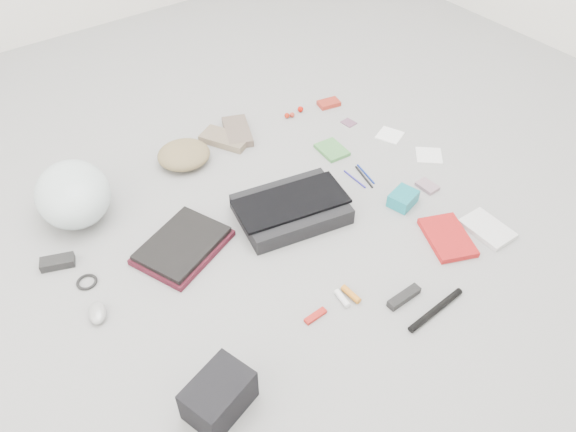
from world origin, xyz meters
TOP-DOWN VIEW (x-y plane):
  - ground_plane at (0.00, 0.00)m, footprint 4.00×4.00m
  - messenger_bag at (0.04, 0.04)m, footprint 0.44×0.35m
  - bag_flap at (0.04, 0.04)m, footprint 0.44×0.27m
  - laptop_sleeve at (-0.37, 0.13)m, footprint 0.38×0.34m
  - laptop at (-0.37, 0.13)m, footprint 0.36×0.31m
  - bike_helmet at (-0.60, 0.52)m, footprint 0.33×0.38m
  - beanie at (-0.12, 0.56)m, footprint 0.27×0.26m
  - mitten_left at (0.09, 0.58)m, footprint 0.19×0.23m
  - mitten_right at (0.16, 0.60)m, footprint 0.18×0.24m
  - power_brick at (-0.76, 0.32)m, footprint 0.12×0.09m
  - cable_coil at (-0.71, 0.18)m, footprint 0.09×0.09m
  - mouse at (-0.73, 0.03)m, footprint 0.08×0.10m
  - camera_bag at (-0.58, -0.47)m, footprint 0.21×0.18m
  - multitool at (-0.18, -0.38)m, footprint 0.08×0.03m
  - toiletry_tube_white at (-0.06, -0.38)m, footprint 0.03×0.07m
  - toiletry_tube_orange at (-0.03, -0.39)m, footprint 0.03×0.08m
  - u_lock at (0.10, -0.50)m, footprint 0.13×0.03m
  - bike_pump at (0.15, -0.60)m, footprint 0.24×0.04m
  - book_red at (0.42, -0.40)m, footprint 0.22×0.25m
  - book_white at (0.58, -0.46)m, footprint 0.12×0.18m
  - notepad at (0.42, 0.25)m, footprint 0.11×0.14m
  - pen_blue at (0.37, 0.05)m, footprint 0.01×0.13m
  - pen_black at (0.41, 0.04)m, footprint 0.04×0.14m
  - pen_navy at (0.43, 0.05)m, footprint 0.03×0.13m
  - accordion_wallet at (0.43, -0.17)m, footprint 0.12×0.11m
  - card_deck at (0.58, -0.16)m, footprint 0.06×0.08m
  - napkin_top at (0.70, 0.19)m, footprint 0.13×0.13m
  - napkin_bottom at (0.73, -0.02)m, footprint 0.15×0.15m
  - lollipop_a at (0.42, 0.57)m, footprint 0.03×0.03m
  - lollipop_b at (0.44, 0.56)m, footprint 0.03×0.03m
  - lollipop_c at (0.50, 0.58)m, footprint 0.03×0.03m
  - altoids_tin at (0.64, 0.54)m, footprint 0.11×0.08m
  - stamp_sheet at (0.62, 0.37)m, footprint 0.06×0.07m

SIDE VIEW (x-z plane):
  - ground_plane at x=0.00m, z-range 0.00..0.00m
  - stamp_sheet at x=0.62m, z-range 0.00..0.00m
  - napkin_top at x=0.70m, z-range 0.00..0.01m
  - napkin_bottom at x=0.73m, z-range 0.00..0.01m
  - pen_blue at x=0.37m, z-range 0.00..0.01m
  - pen_navy at x=0.43m, z-range 0.00..0.01m
  - pen_black at x=0.41m, z-range 0.00..0.01m
  - cable_coil at x=-0.71m, z-range 0.00..0.01m
  - multitool at x=-0.18m, z-range 0.00..0.01m
  - card_deck at x=0.58m, z-range 0.00..0.02m
  - notepad at x=0.42m, z-range 0.00..0.02m
  - book_white at x=0.58m, z-range 0.00..0.02m
  - toiletry_tube_white at x=-0.06m, z-range 0.00..0.02m
  - altoids_tin at x=0.64m, z-range 0.00..0.02m
  - laptop_sleeve at x=-0.37m, z-range 0.00..0.02m
  - toiletry_tube_orange at x=-0.03m, z-range 0.00..0.02m
  - book_red at x=0.42m, z-range 0.00..0.02m
  - bike_pump at x=0.15m, z-range 0.00..0.02m
  - lollipop_b at x=0.44m, z-range 0.00..0.02m
  - lollipop_a at x=0.42m, z-range 0.00..0.02m
  - u_lock at x=0.10m, z-range 0.00..0.03m
  - lollipop_c at x=0.50m, z-range 0.00..0.03m
  - power_brick at x=-0.76m, z-range 0.00..0.03m
  - mitten_left at x=0.09m, z-range 0.00..0.03m
  - mitten_right at x=0.16m, z-range 0.00..0.03m
  - mouse at x=-0.73m, z-range 0.00..0.03m
  - accordion_wallet at x=0.43m, z-range 0.00..0.05m
  - laptop at x=-0.37m, z-range 0.02..0.04m
  - messenger_bag at x=0.04m, z-range 0.00..0.07m
  - beanie at x=-0.12m, z-range 0.00..0.08m
  - camera_bag at x=-0.58m, z-range 0.00..0.12m
  - bag_flap at x=0.04m, z-range 0.07..0.08m
  - bike_helmet at x=-0.60m, z-range 0.00..0.20m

